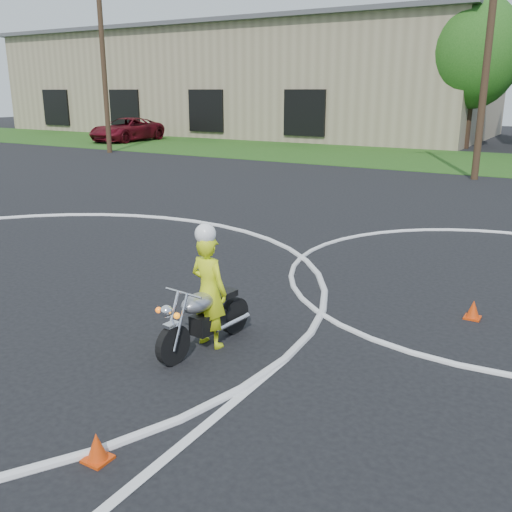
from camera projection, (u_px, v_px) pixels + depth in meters
The scene contains 8 objects.
grass_strip at pixel (398, 157), 30.25m from camera, with size 120.00×10.00×0.02m, color #1E4714.
course_markings at pixel (136, 283), 10.52m from camera, with size 19.05×19.05×0.12m.
primary_motorcycle at pixel (204, 317), 7.75m from camera, with size 0.63×1.79×0.94m.
rider_primary_grp at pixel (209, 288), 7.75m from camera, with size 0.61×0.44×1.75m.
pickup_grp at pixel (127, 130), 39.73m from camera, with size 2.94×5.89×1.60m.
traffic_cones at pixel (255, 376), 6.83m from camera, with size 18.98×10.95×0.30m.
warehouse at pixel (242, 82), 48.67m from camera, with size 41.00×17.00×8.30m.
utility_poles at pixel (489, 41), 21.39m from camera, with size 41.60×1.12×10.00m.
Camera 1 is at (9.18, -3.06, 3.42)m, focal length 40.00 mm.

